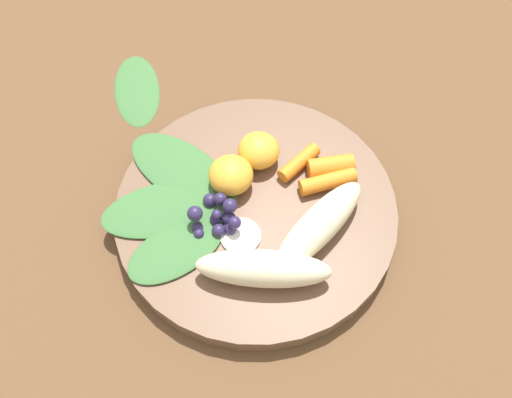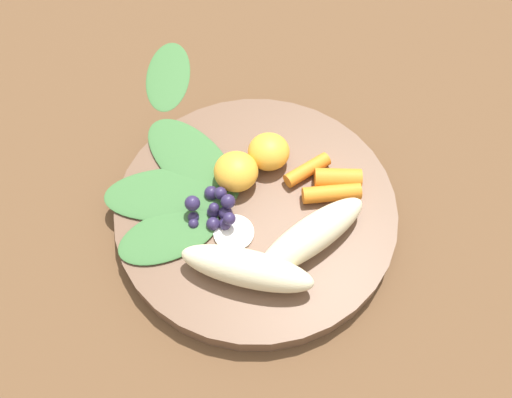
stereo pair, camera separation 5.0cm
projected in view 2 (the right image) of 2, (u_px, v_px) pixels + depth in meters
ground_plane at (256, 216)px, 0.53m from camera, size 2.40×2.40×0.00m
bowl at (256, 210)px, 0.52m from camera, size 0.28×0.28×0.02m
banana_peeled_left at (312, 235)px, 0.47m from camera, size 0.12×0.07×0.03m
banana_peeled_right at (247, 268)px, 0.46m from camera, size 0.12×0.09×0.03m
orange_segment_near at (236, 171)px, 0.51m from camera, size 0.04×0.04×0.03m
orange_segment_far at (269, 152)px, 0.52m from camera, size 0.04×0.04×0.03m
carrot_front at (332, 193)px, 0.51m from camera, size 0.06×0.03×0.02m
carrot_mid_left at (338, 178)px, 0.51m from camera, size 0.05×0.03×0.02m
carrot_mid_right at (307, 170)px, 0.52m from camera, size 0.05×0.03×0.01m
blueberry_pile at (214, 210)px, 0.49m from camera, size 0.05×0.05×0.03m
coconut_shred_patch at (234, 233)px, 0.49m from camera, size 0.04×0.04×0.00m
kale_leaf_left at (191, 158)px, 0.54m from camera, size 0.11×0.14×0.00m
kale_leaf_right at (172, 194)px, 0.51m from camera, size 0.14×0.09×0.00m
kale_leaf_rear at (169, 234)px, 0.49m from camera, size 0.11×0.07×0.00m
kale_leaf_stray at (168, 74)px, 0.63m from camera, size 0.08×0.13×0.01m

